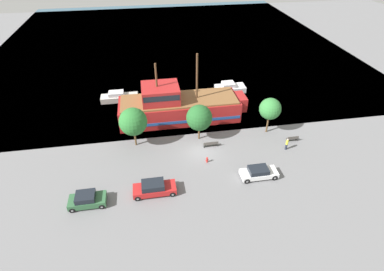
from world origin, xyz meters
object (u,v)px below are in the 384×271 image
parked_car_curb_front (154,188)px  bench_promenade_west (211,144)px  pedestrian_walking_near (287,144)px  moored_boat_outer (119,97)px  parked_car_curb_mid (259,173)px  parked_car_curb_rear (87,200)px  bench_promenade_east (293,139)px  pirate_ship (178,106)px  moored_boat_dockside (230,88)px  fire_hydrant (207,160)px

parked_car_curb_front → bench_promenade_west: size_ratio=2.40×
bench_promenade_west → pedestrian_walking_near: (9.64, -2.17, 0.41)m
moored_boat_outer → parked_car_curb_mid: bearing=-52.1°
parked_car_curb_front → pedestrian_walking_near: bearing=15.8°
parked_car_curb_rear → pedestrian_walking_near: size_ratio=2.28×
moored_boat_outer → bench_promenade_east: 28.31m
pirate_ship → parked_car_curb_front: bearing=-106.8°
pirate_ship → parked_car_curb_mid: bearing=-61.9°
moored_boat_outer → pedestrian_walking_near: bearing=-37.7°
moored_boat_outer → bench_promenade_west: 19.39m
bench_promenade_east → moored_boat_outer: bearing=146.8°
moored_boat_outer → pedestrian_walking_near: 27.90m
moored_boat_dockside → pedestrian_walking_near: size_ratio=3.06×
parked_car_curb_rear → fire_hydrant: (13.89, 4.63, -0.32)m
moored_boat_dockside → pedestrian_walking_near: (2.96, -17.22, 0.21)m
pirate_ship → moored_boat_dockside: 12.51m
moored_boat_dockside → parked_car_curb_rear: (-21.72, -22.66, 0.09)m
parked_car_curb_front → pedestrian_walking_near: size_ratio=2.78×
fire_hydrant → parked_car_curb_mid: bearing=-33.7°
parked_car_curb_mid → fire_hydrant: bearing=146.3°
pirate_ship → pedestrian_walking_near: size_ratio=11.23×
fire_hydrant → bench_promenade_west: bearing=69.0°
moored_boat_outer → parked_car_curb_rear: moored_boat_outer is taller
fire_hydrant → bench_promenade_east: bearing=10.8°
moored_boat_dockside → fire_hydrant: bearing=-113.5°
parked_car_curb_front → bench_promenade_west: 10.69m
parked_car_curb_rear → bench_promenade_west: 16.86m
bench_promenade_east → parked_car_curb_front: bearing=-161.2°
moored_boat_outer → parked_car_curb_mid: size_ratio=1.41×
pirate_ship → parked_car_curb_rear: bearing=-127.0°
parked_car_curb_rear → pirate_ship: bearing=53.0°
parked_car_curb_front → pedestrian_walking_near: 18.28m
pirate_ship → pedestrian_walking_near: 16.49m
parked_car_curb_mid → pedestrian_walking_near: 6.97m
parked_car_curb_rear → fire_hydrant: size_ratio=5.03×
moored_boat_dockside → parked_car_curb_front: size_ratio=1.10×
moored_boat_outer → parked_car_curb_front: moored_boat_outer is taller
pirate_ship → bench_promenade_west: pirate_ship is taller
moored_boat_outer → parked_car_curb_mid: (16.69, -21.46, 0.07)m
moored_boat_dockside → bench_promenade_east: (4.57, -15.67, -0.21)m
bench_promenade_east → pedestrian_walking_near: pedestrian_walking_near is taller
fire_hydrant → parked_car_curb_rear: bearing=-161.6°
parked_car_curb_rear → bench_promenade_east: (26.29, 7.00, -0.30)m
parked_car_curb_front → fire_hydrant: (6.80, 4.15, -0.36)m
pirate_ship → moored_boat_dockside: bearing=35.6°
pirate_ship → bench_promenade_east: bearing=-29.9°
bench_promenade_west → pedestrian_walking_near: pedestrian_walking_near is taller
parked_car_curb_mid → pedestrian_walking_near: bearing=39.3°
pirate_ship → moored_boat_outer: pirate_ship is taller
parked_car_curb_front → pirate_ship: bearing=73.2°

